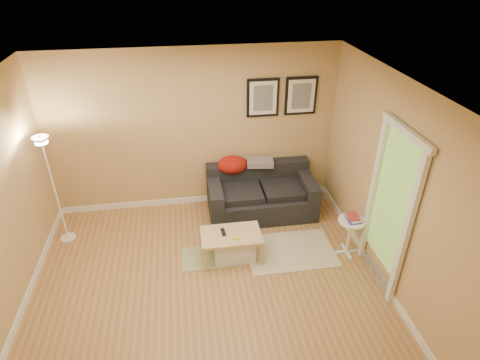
{
  "coord_description": "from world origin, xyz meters",
  "views": [
    {
      "loc": [
        -0.17,
        -3.73,
        3.81
      ],
      "look_at": [
        0.55,
        0.85,
        1.05
      ],
      "focal_mm": 29.7,
      "sensor_mm": 36.0,
      "label": 1
    }
  ],
  "objects": [
    {
      "name": "floor_lamp",
      "position": [
        -2.0,
        1.3,
        0.79
      ],
      "size": [
        0.22,
        0.22,
        1.68
      ],
      "primitive_type": null,
      "color": "white",
      "rests_on": "ground"
    },
    {
      "name": "baseboard_left",
      "position": [
        -2.24,
        0.0,
        0.05
      ],
      "size": [
        0.02,
        4.0,
        0.1
      ],
      "primitive_type": "cube",
      "color": "white",
      "rests_on": "ground"
    },
    {
      "name": "framed_print_right",
      "position": [
        1.68,
        1.98,
        1.8
      ],
      "size": [
        0.5,
        0.04,
        0.6
      ],
      "primitive_type": null,
      "color": "black",
      "rests_on": "wall_back"
    },
    {
      "name": "green_runner",
      "position": [
        0.03,
        0.54,
        0.01
      ],
      "size": [
        0.7,
        0.5,
        0.01
      ],
      "primitive_type": "cube",
      "color": "#668C4C",
      "rests_on": "ground"
    },
    {
      "name": "red_throw",
      "position": [
        0.58,
        1.81,
        0.77
      ],
      "size": [
        0.48,
        0.36,
        0.28
      ],
      "primitive_type": null,
      "color": "maroon",
      "rests_on": "sofa"
    },
    {
      "name": "framed_print_left",
      "position": [
        1.08,
        1.98,
        1.8
      ],
      "size": [
        0.5,
        0.04,
        0.6
      ],
      "primitive_type": null,
      "color": "black",
      "rests_on": "wall_back"
    },
    {
      "name": "sofa",
      "position": [
        1.01,
        1.53,
        0.38
      ],
      "size": [
        1.7,
        0.9,
        0.75
      ],
      "primitive_type": null,
      "color": "black",
      "rests_on": "ground"
    },
    {
      "name": "wall_right",
      "position": [
        2.25,
        0.0,
        1.3
      ],
      "size": [
        0.0,
        4.0,
        4.0
      ],
      "primitive_type": "plane",
      "rotation": [
        1.57,
        0.0,
        -1.57
      ],
      "color": "tan",
      "rests_on": "ground"
    },
    {
      "name": "ceiling",
      "position": [
        0.0,
        0.0,
        2.6
      ],
      "size": [
        4.5,
        4.5,
        0.0
      ],
      "primitive_type": "plane",
      "rotation": [
        3.14,
        0.0,
        0.0
      ],
      "color": "white",
      "rests_on": "wall_back"
    },
    {
      "name": "floor",
      "position": [
        0.0,
        0.0,
        0.0
      ],
      "size": [
        4.5,
        4.5,
        0.0
      ],
      "primitive_type": "plane",
      "color": "#AA7E48",
      "rests_on": "ground"
    },
    {
      "name": "book_stack",
      "position": [
        2.04,
        0.36,
        0.6
      ],
      "size": [
        0.2,
        0.25,
        0.07
      ],
      "primitive_type": null,
      "rotation": [
        0.0,
        0.0,
        0.15
      ],
      "color": "#3C38AA",
      "rests_on": "side_table"
    },
    {
      "name": "baseboard_right",
      "position": [
        2.24,
        0.0,
        0.05
      ],
      "size": [
        0.02,
        4.0,
        0.1
      ],
      "primitive_type": "cube",
      "color": "white",
      "rests_on": "ground"
    },
    {
      "name": "tape_roll",
      "position": [
        0.42,
        0.39,
        0.43
      ],
      "size": [
        0.07,
        0.07,
        0.03
      ],
      "primitive_type": "cylinder",
      "color": "yellow",
      "rests_on": "coffee_table"
    },
    {
      "name": "area_rug",
      "position": [
        1.23,
        0.5,
        0.01
      ],
      "size": [
        1.25,
        0.85,
        0.01
      ],
      "primitive_type": "cube",
      "color": "beige",
      "rests_on": "ground"
    },
    {
      "name": "remote_control",
      "position": [
        0.27,
        0.55,
        0.42
      ],
      "size": [
        0.06,
        0.16,
        0.02
      ],
      "primitive_type": "cube",
      "rotation": [
        0.0,
        0.0,
        0.08
      ],
      "color": "black",
      "rests_on": "coffee_table"
    },
    {
      "name": "storage_bin",
      "position": [
        0.41,
        0.52,
        0.18
      ],
      "size": [
        0.58,
        0.43,
        0.36
      ],
      "primitive_type": null,
      "color": "white",
      "rests_on": "ground"
    },
    {
      "name": "wall_back",
      "position": [
        0.0,
        2.0,
        1.3
      ],
      "size": [
        4.5,
        0.0,
        4.5
      ],
      "primitive_type": "plane",
      "rotation": [
        1.57,
        0.0,
        0.0
      ],
      "color": "tan",
      "rests_on": "ground"
    },
    {
      "name": "baseboard_back",
      "position": [
        0.0,
        1.99,
        0.05
      ],
      "size": [
        4.5,
        0.02,
        0.1
      ],
      "primitive_type": "cube",
      "color": "white",
      "rests_on": "ground"
    },
    {
      "name": "coffee_table",
      "position": [
        0.37,
        0.5,
        0.21
      ],
      "size": [
        0.89,
        0.62,
        0.41
      ],
      "primitive_type": null,
      "rotation": [
        0.0,
        0.0,
        0.14
      ],
      "color": "tan",
      "rests_on": "ground"
    },
    {
      "name": "plaid_throw",
      "position": [
        1.03,
        1.8,
        0.78
      ],
      "size": [
        0.45,
        0.32,
        0.1
      ],
      "primitive_type": null,
      "rotation": [
        0.0,
        0.0,
        -0.14
      ],
      "color": "tan",
      "rests_on": "sofa"
    },
    {
      "name": "side_table",
      "position": [
        2.02,
        0.35,
        0.28
      ],
      "size": [
        0.37,
        0.37,
        0.56
      ],
      "primitive_type": null,
      "color": "white",
      "rests_on": "ground"
    },
    {
      "name": "doorway",
      "position": [
        2.2,
        -0.15,
        1.02
      ],
      "size": [
        0.12,
        1.01,
        2.13
      ],
      "primitive_type": null,
      "color": "white",
      "rests_on": "ground"
    }
  ]
}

